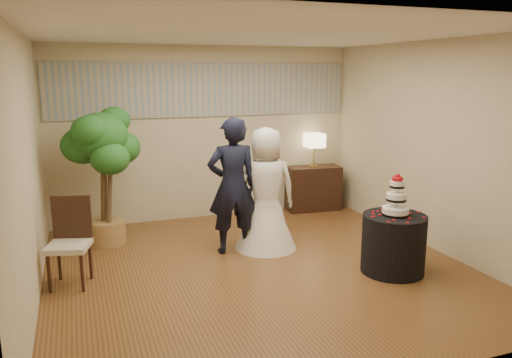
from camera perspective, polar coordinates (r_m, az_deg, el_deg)
name	(u,v)px	position (r m, az deg, el deg)	size (l,w,h in m)	color
floor	(259,269)	(6.24, 0.40, -10.27)	(5.00, 5.00, 0.00)	brown
ceiling	(260,33)	(5.79, 0.45, 16.30)	(5.00, 5.00, 0.00)	white
wall_back	(206,133)	(8.22, -5.70, 5.22)	(5.00, 0.06, 2.80)	#C3B491
wall_front	(382,212)	(3.67, 14.21, -3.67)	(5.00, 0.06, 2.80)	#C3B491
wall_left	(27,171)	(5.52, -24.70, 0.80)	(0.06, 5.00, 2.80)	#C3B491
wall_right	(434,147)	(7.12, 19.68, 3.51)	(0.06, 5.00, 2.80)	#C3B491
mural_border	(206,90)	(8.15, -5.77, 10.10)	(4.90, 0.02, 0.85)	#989891
groom	(233,186)	(6.57, -2.69, -0.80)	(0.66, 0.44, 1.82)	black
bride	(266,189)	(6.74, 1.14, -1.09)	(0.85, 0.85, 1.67)	white
cake_table	(393,244)	(6.27, 15.44, -7.14)	(0.76, 0.76, 0.71)	black
wedding_cake	(396,195)	(6.10, 15.76, -1.73)	(0.32, 0.32, 0.50)	white
console	(313,188)	(8.80, 6.55, -1.05)	(0.93, 0.41, 0.77)	black
table_lamp	(314,150)	(8.68, 6.66, 3.30)	(0.30, 0.30, 0.58)	beige
ficus_tree	(103,176)	(7.18, -17.07, 0.32)	(0.93, 0.93, 1.95)	#236220
side_chair	(68,243)	(6.00, -20.65, -6.91)	(0.46, 0.48, 1.00)	black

